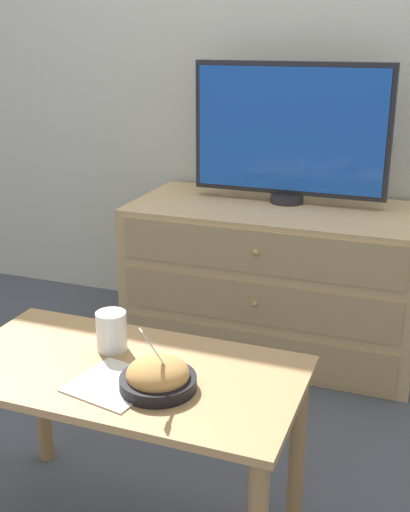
% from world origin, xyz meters
% --- Properties ---
extents(ground_plane, '(12.00, 12.00, 0.00)m').
position_xyz_m(ground_plane, '(0.00, 0.00, 0.00)').
color(ground_plane, '#474C56').
extents(wall_back, '(12.00, 0.05, 2.60)m').
position_xyz_m(wall_back, '(0.00, 0.03, 1.30)').
color(wall_back, silver).
rests_on(wall_back, ground_plane).
extents(dresser, '(1.17, 0.58, 0.62)m').
position_xyz_m(dresser, '(0.03, -0.31, 0.31)').
color(dresser, tan).
rests_on(dresser, ground_plane).
extents(tv, '(0.79, 0.14, 0.56)m').
position_xyz_m(tv, '(0.05, -0.23, 0.91)').
color(tv, '#232328').
rests_on(tv, dresser).
extents(coffee_table, '(0.87, 0.46, 0.50)m').
position_xyz_m(coffee_table, '(-0.04, -1.51, 0.41)').
color(coffee_table, tan).
rests_on(coffee_table, ground_plane).
extents(takeout_bowl, '(0.18, 0.18, 0.17)m').
position_xyz_m(takeout_bowl, '(0.07, -1.57, 0.53)').
color(takeout_bowl, black).
rests_on(takeout_bowl, coffee_table).
extents(drink_cup, '(0.08, 0.08, 0.10)m').
position_xyz_m(drink_cup, '(-0.12, -1.43, 0.54)').
color(drink_cup, white).
rests_on(drink_cup, coffee_table).
extents(napkin, '(0.22, 0.22, 0.00)m').
position_xyz_m(napkin, '(-0.03, -1.59, 0.50)').
color(napkin, silver).
rests_on(napkin, coffee_table).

